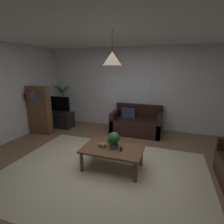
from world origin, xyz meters
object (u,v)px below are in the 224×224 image
at_px(couch_under_window, 137,124).
at_px(book_on_table_0, 102,146).
at_px(remote_on_table_0, 121,149).
at_px(tv, 58,104).
at_px(potted_palm_corner, 63,105).
at_px(pendant_lamp, 112,59).
at_px(book_on_table_2, 102,144).
at_px(potted_plant_on_table, 114,139).
at_px(bookshelf_corner, 39,110).
at_px(book_on_table_1, 102,145).
at_px(coffee_table, 112,151).
at_px(tv_stand, 60,119).

height_order(couch_under_window, book_on_table_0, couch_under_window).
xyz_separation_m(remote_on_table_0, tv, (-2.62, 1.75, 0.34)).
xyz_separation_m(potted_palm_corner, pendant_lamp, (2.62, -2.30, 1.42)).
distance_m(book_on_table_2, remote_on_table_0, 0.38).
bearing_deg(book_on_table_0, potted_plant_on_table, 8.54).
bearing_deg(couch_under_window, bookshelf_corner, -160.52).
xyz_separation_m(book_on_table_0, bookshelf_corner, (-2.42, 1.10, 0.29)).
relative_size(book_on_table_2, bookshelf_corner, 0.10).
height_order(couch_under_window, potted_palm_corner, potted_palm_corner).
height_order(book_on_table_1, potted_palm_corner, potted_palm_corner).
bearing_deg(book_on_table_0, coffee_table, -1.19).
relative_size(remote_on_table_0, potted_palm_corner, 0.11).
height_order(book_on_table_2, potted_plant_on_table, potted_plant_on_table).
height_order(couch_under_window, book_on_table_1, couch_under_window).
bearing_deg(coffee_table, potted_palm_corner, 138.73).
xyz_separation_m(couch_under_window, tv_stand, (-2.51, -0.28, -0.03)).
relative_size(potted_plant_on_table, potted_palm_corner, 0.22).
bearing_deg(bookshelf_corner, book_on_table_2, -24.34).
xyz_separation_m(remote_on_table_0, potted_palm_corner, (-2.80, 2.29, 0.20)).
distance_m(remote_on_table_0, tv, 3.17).
relative_size(couch_under_window, pendant_lamp, 2.47).
relative_size(book_on_table_1, bookshelf_corner, 0.09).
bearing_deg(remote_on_table_0, book_on_table_1, 167.22).
relative_size(book_on_table_1, remote_on_table_0, 0.83).
bearing_deg(potted_palm_corner, tv_stand, -71.02).
distance_m(book_on_table_0, tv, 2.86).
height_order(coffee_table, pendant_lamp, pendant_lamp).
bearing_deg(couch_under_window, coffee_table, -91.75).
relative_size(coffee_table, pendant_lamp, 1.96).
height_order(tv, pendant_lamp, pendant_lamp).
distance_m(book_on_table_0, book_on_table_2, 0.04).
bearing_deg(pendant_lamp, bookshelf_corner, 157.14).
bearing_deg(coffee_table, book_on_table_2, 176.41).
bearing_deg(tv_stand, potted_plant_on_table, -35.37).
xyz_separation_m(coffee_table, tv, (-2.44, 1.76, 0.41)).
height_order(tv_stand, potted_palm_corner, potted_palm_corner).
bearing_deg(bookshelf_corner, couch_under_window, 19.48).
bearing_deg(book_on_table_2, coffee_table, -3.59).
relative_size(potted_plant_on_table, bookshelf_corner, 0.23).
distance_m(book_on_table_1, book_on_table_2, 0.02).
distance_m(book_on_table_2, pendant_lamp, 1.59).
bearing_deg(tv_stand, couch_under_window, 6.33).
xyz_separation_m(couch_under_window, tv, (-2.51, -0.30, 0.49)).
xyz_separation_m(couch_under_window, remote_on_table_0, (0.11, -2.05, 0.15)).
relative_size(coffee_table, book_on_table_2, 8.21).
relative_size(book_on_table_0, tv, 0.13).
bearing_deg(tv, book_on_table_0, -38.13).
bearing_deg(remote_on_table_0, potted_palm_corner, 128.01).
xyz_separation_m(book_on_table_0, pendant_lamp, (0.21, -0.00, 1.62)).
bearing_deg(couch_under_window, book_on_table_1, -97.60).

